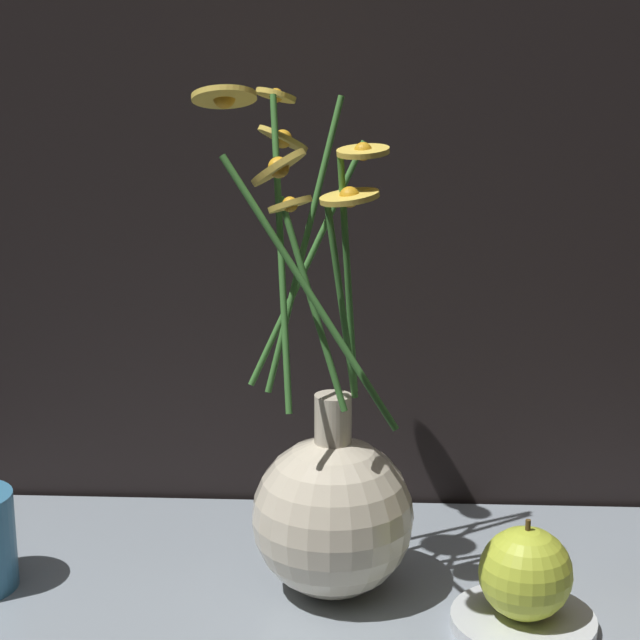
# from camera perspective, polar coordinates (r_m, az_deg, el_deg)

# --- Properties ---
(ground_plane) EXTENTS (6.00, 6.00, 0.00)m
(ground_plane) POSITION_cam_1_polar(r_m,az_deg,el_deg) (0.90, -0.29, -14.86)
(ground_plane) COLOR black
(shelf) EXTENTS (0.77, 0.35, 0.01)m
(shelf) POSITION_cam_1_polar(r_m,az_deg,el_deg) (0.90, -0.29, -14.52)
(shelf) COLOR gray
(shelf) RESTS_ON ground_plane
(vase_with_flowers) EXTENTS (0.17, 0.26, 0.40)m
(vase_with_flowers) POSITION_cam_1_polar(r_m,az_deg,el_deg) (0.86, 0.61, -9.65)
(vase_with_flowers) COLOR beige
(vase_with_flowers) RESTS_ON shelf
(saucer_plate) EXTENTS (0.11, 0.11, 0.01)m
(saucer_plate) POSITION_cam_1_polar(r_m,az_deg,el_deg) (0.86, 10.78, -15.53)
(saucer_plate) COLOR silver
(saucer_plate) RESTS_ON shelf
(orange_fruit) EXTENTS (0.07, 0.07, 0.08)m
(orange_fruit) POSITION_cam_1_polar(r_m,az_deg,el_deg) (0.84, 10.91, -13.12)
(orange_fruit) COLOR #B7C638
(orange_fruit) RESTS_ON saucer_plate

